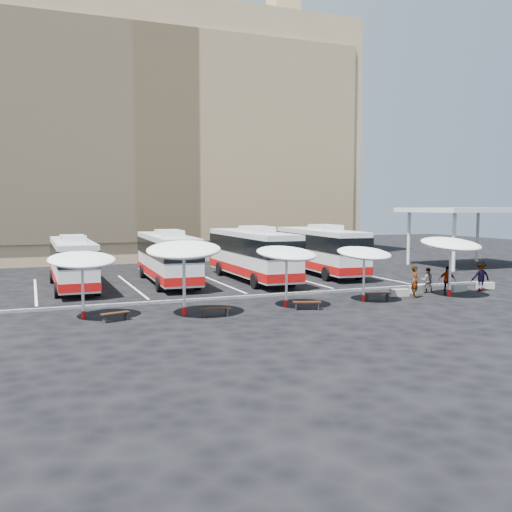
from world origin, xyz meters
name	(u,v)px	position (x,y,z in m)	size (l,w,h in m)	color
ground	(259,299)	(0.00, 0.00, 0.00)	(120.00, 120.00, 0.00)	black
sandstone_building	(149,138)	(0.00, 31.87, 12.63)	(42.00, 18.25, 29.60)	tan
service_canopy	(468,211)	(24.00, 10.00, 4.87)	(10.00, 8.00, 5.20)	silver
curb_divider	(256,296)	(0.00, 0.50, 0.07)	(34.00, 0.25, 0.15)	black
bay_lines	(217,282)	(0.00, 8.00, 0.01)	(24.15, 12.00, 0.01)	white
bus_0	(72,261)	(-9.72, 8.22, 1.79)	(2.63, 11.06, 3.51)	silver
bus_1	(167,256)	(-3.45, 8.54, 1.91)	(3.11, 11.87, 3.74)	silver
bus_2	(252,252)	(2.56, 7.82, 2.01)	(3.01, 12.45, 3.94)	silver
bus_3	(320,249)	(8.92, 9.43, 2.00)	(3.44, 12.49, 3.92)	silver
sunshade_0	(82,260)	(-9.96, -2.40, 2.79)	(3.35, 3.38, 3.29)	silver
sunshade_1	(184,250)	(-5.30, -3.42, 3.21)	(4.64, 4.67, 3.78)	silver
sunshade_2	(287,254)	(0.31, -3.10, 2.84)	(3.85, 3.88, 3.34)	silver
sunshade_3	(364,254)	(5.13, -3.00, 2.69)	(3.40, 3.44, 3.17)	silver
sunshade_4	(451,244)	(10.80, -3.39, 3.09)	(3.79, 3.84, 3.63)	silver
wood_bench_0	(115,315)	(-8.64, -3.58, 0.31)	(1.39, 0.74, 0.41)	black
wood_bench_1	(215,310)	(-4.00, -4.28, 0.33)	(1.44, 0.48, 0.44)	black
wood_bench_2	(307,303)	(0.95, -4.25, 0.34)	(1.49, 0.84, 0.44)	black
wood_bench_3	(377,295)	(5.96, -3.14, 0.34)	(1.51, 0.79, 0.45)	black
conc_bench_0	(399,293)	(8.08, -2.26, 0.21)	(1.14, 0.38, 0.43)	gray
conc_bench_1	(419,289)	(10.08, -1.48, 0.25)	(1.31, 0.44, 0.49)	gray
conc_bench_2	(458,288)	(12.65, -2.03, 0.23)	(1.22, 0.41, 0.46)	gray
conc_bench_3	(485,286)	(15.13, -1.70, 0.21)	(1.10, 0.37, 0.41)	gray
passenger_0	(415,282)	(8.56, -3.10, 0.93)	(0.68, 0.45, 1.87)	black
passenger_1	(428,280)	(10.55, -1.71, 0.77)	(0.75, 0.59, 1.55)	black
passenger_2	(447,280)	(11.13, -2.77, 0.86)	(1.01, 0.42, 1.72)	black
passenger_3	(481,276)	(14.02, -2.44, 0.95)	(1.23, 0.71, 1.90)	black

